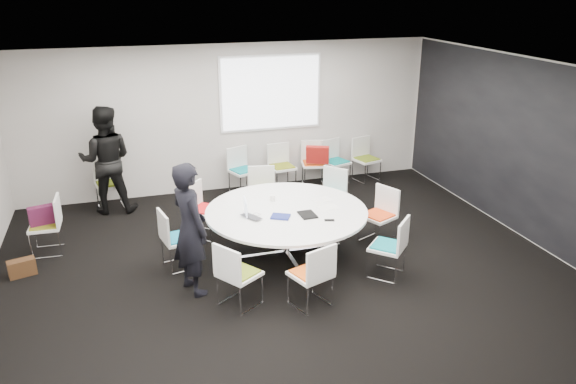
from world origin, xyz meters
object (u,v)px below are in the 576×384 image
object	(u,v)px
chair_ring_e	(179,249)
brown_bag	(22,268)
person_back	(106,160)
chair_ring_h	(388,258)
conference_table	(286,221)
chair_ring_g	(311,286)
chair_person_back	(110,193)
chair_spare_left	(48,236)
chair_back_d	(336,170)
maroon_bag	(43,215)
chair_back_b	(282,175)
person_main	(190,229)
cup	(272,198)
chair_ring_b	(330,204)
chair_ring_d	(205,220)
chair_back_e	(366,167)
chair_back_a	(243,179)
chair_ring_a	(378,226)
chair_back_c	(313,172)
chair_ring_c	(263,203)
chair_ring_f	(239,286)
laptop	(254,216)

from	to	relation	value
chair_ring_e	brown_bag	xyz separation A→B (m)	(-2.14, 0.39, -0.16)
person_back	chair_ring_h	bearing A→B (deg)	143.63
conference_table	chair_ring_g	xyz separation A→B (m)	(-0.12, -1.43, -0.28)
chair_person_back	chair_ring_g	bearing A→B (deg)	109.58
chair_spare_left	chair_person_back	bearing A→B (deg)	-27.23
chair_back_d	maroon_bag	bearing A→B (deg)	-0.70
chair_back_b	brown_bag	size ratio (longest dim) A/B	2.44
chair_back_b	person_main	world-z (taller)	person_main
chair_ring_h	cup	distance (m)	1.96
chair_ring_b	chair_ring_g	world-z (taller)	same
chair_ring_d	chair_back_e	distance (m)	3.97
chair_ring_h	chair_back_a	size ratio (longest dim) A/B	1.00
conference_table	chair_ring_a	world-z (taller)	chair_ring_a
chair_ring_g	chair_person_back	world-z (taller)	same
maroon_bag	chair_ring_g	bearing A→B (deg)	-37.70
chair_ring_a	chair_back_c	distance (m)	2.78
chair_back_e	chair_ring_a	bearing A→B (deg)	53.71
chair_back_d	person_main	world-z (taller)	person_main
person_main	person_back	distance (m)	3.35
chair_back_d	chair_back_a	bearing A→B (deg)	-18.02
maroon_bag	brown_bag	world-z (taller)	maroon_bag
chair_ring_c	maroon_bag	world-z (taller)	chair_ring_c
chair_ring_a	chair_ring_c	size ratio (longest dim) A/B	1.00
chair_ring_a	person_main	distance (m)	3.10
chair_person_back	chair_ring_b	bearing A→B (deg)	145.11
chair_ring_c	chair_ring_h	bearing A→B (deg)	124.75
chair_ring_a	chair_ring_f	distance (m)	2.73
person_main	cup	distance (m)	1.72
conference_table	chair_back_a	size ratio (longest dim) A/B	2.70
chair_back_b	chair_person_back	bearing A→B (deg)	-5.90
chair_ring_f	maroon_bag	size ratio (longest dim) A/B	2.20
chair_ring_f	chair_person_back	xyz separation A→B (m)	(-1.52, 3.90, 0.00)
chair_ring_h	chair_spare_left	distance (m)	5.04
chair_ring_h	chair_ring_b	bearing A→B (deg)	45.86
laptop	person_main	bearing A→B (deg)	87.55
chair_back_d	laptop	distance (m)	3.77
chair_ring_b	laptop	bearing A→B (deg)	85.28
cup	maroon_bag	world-z (taller)	cup
chair_back_e	conference_table	bearing A→B (deg)	31.75
chair_back_e	brown_bag	world-z (taller)	chair_back_e
chair_back_e	cup	xyz separation A→B (m)	(-2.64, -2.33, 0.50)
chair_back_b	chair_person_back	xyz separation A→B (m)	(-3.25, -0.03, 0.00)
chair_ring_e	chair_ring_b	bearing A→B (deg)	98.40
chair_ring_f	chair_back_e	world-z (taller)	same
chair_ring_b	chair_spare_left	size ratio (longest dim) A/B	1.00
person_main	chair_ring_a	bearing A→B (deg)	-98.74
chair_back_d	chair_spare_left	size ratio (longest dim) A/B	1.00
laptop	chair_spare_left	bearing A→B (deg)	36.88
chair_back_c	chair_person_back	distance (m)	3.91
chair_ring_b	chair_back_e	xyz separation A→B (m)	(1.44, 1.66, 0.00)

